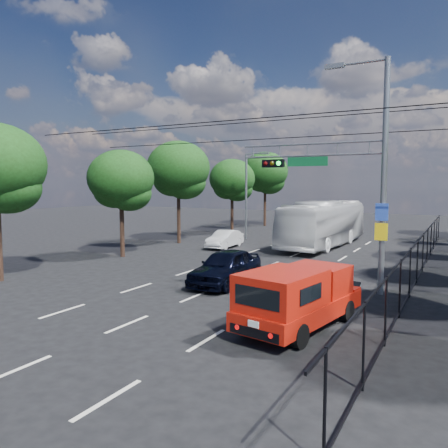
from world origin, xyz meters
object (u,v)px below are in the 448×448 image
Objects in this scene: navy_hatchback at (226,267)px; white_van at (225,239)px; red_pickup at (299,296)px; white_bus at (324,223)px; signal_mast at (353,167)px.

navy_hatchback is 11.43m from white_van.
white_bus is at bearing 103.82° from red_pickup.
signal_mast is 1.73× the size of red_pickup.
signal_mast is 14.52m from white_van.
red_pickup is 0.46× the size of white_bus.
navy_hatchback is 0.39× the size of white_bus.
navy_hatchback is 1.24× the size of white_van.
signal_mast is 14.19m from white_bus.
signal_mast is 7.08m from red_pickup.
white_bus is 3.18× the size of white_van.
navy_hatchback is at bearing -164.50° from signal_mast.
signal_mast reaches higher than red_pickup.
white_bus reaches higher than navy_hatchback.
white_bus reaches higher than red_pickup.
red_pickup reaches higher than navy_hatchback.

